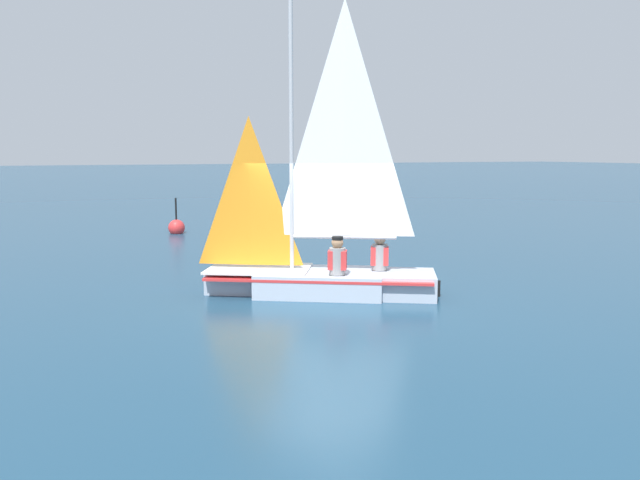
% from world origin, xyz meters
% --- Properties ---
extents(ground_plane, '(260.00, 260.00, 0.00)m').
position_xyz_m(ground_plane, '(0.00, 0.00, 0.00)').
color(ground_plane, navy).
extents(sailboat_main, '(3.35, 4.36, 5.58)m').
position_xyz_m(sailboat_main, '(-0.01, -0.02, 0.76)').
color(sailboat_main, '#B2BCCC').
rests_on(sailboat_main, ground_plane).
extents(sailor_helm, '(0.41, 0.43, 1.16)m').
position_xyz_m(sailor_helm, '(-0.48, -0.14, 0.63)').
color(sailor_helm, black).
rests_on(sailor_helm, ground_plane).
extents(sailor_crew, '(0.41, 0.43, 1.16)m').
position_xyz_m(sailor_crew, '(-0.40, -1.08, 0.63)').
color(sailor_crew, black).
rests_on(sailor_crew, ground_plane).
extents(buoy_marker, '(0.55, 0.55, 1.28)m').
position_xyz_m(buoy_marker, '(10.20, 0.65, 0.20)').
color(buoy_marker, red).
rests_on(buoy_marker, ground_plane).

